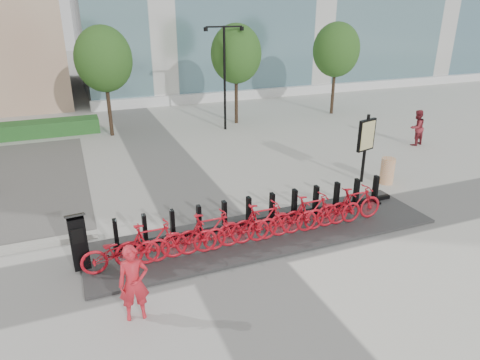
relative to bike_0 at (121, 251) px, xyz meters
name	(u,v)px	position (x,y,z in m)	size (l,w,h in m)	color
ground	(226,249)	(2.60, 0.05, -0.56)	(120.00, 120.00, 0.00)	beige
hedge_b	(34,129)	(-2.40, 13.25, -0.21)	(6.00, 1.20, 0.70)	#276629
tree_1	(104,59)	(1.10, 12.05, 3.03)	(2.60, 2.60, 5.10)	#473426
tree_2	(236,54)	(7.60, 12.05, 3.03)	(2.60, 2.60, 5.10)	#473426
tree_3	(336,50)	(13.60, 12.05, 3.03)	(2.60, 2.60, 5.10)	#473426
streetlamp	(224,66)	(6.60, 11.05, 2.58)	(2.00, 0.20, 5.00)	black
dock_pad	(266,233)	(3.90, 0.35, -0.52)	(9.60, 2.40, 0.08)	#303030
dock_rail_posts	(262,210)	(3.96, 0.82, -0.05)	(8.02, 0.50, 0.85)	black
bike_0	(121,251)	(0.00, 0.00, 0.00)	(0.63, 1.81, 0.95)	#B00E1A
bike_1	(151,243)	(0.72, 0.00, 0.05)	(0.50, 1.76, 1.06)	#B00E1A
bike_2	(181,239)	(1.44, 0.00, 0.00)	(0.63, 1.81, 0.95)	#B00E1A
bike_3	(209,232)	(2.16, 0.00, 0.05)	(0.50, 1.76, 1.06)	#B00E1A
bike_4	(236,229)	(2.88, 0.00, 0.00)	(0.63, 1.81, 0.95)	#B00E1A
bike_5	(262,222)	(3.60, 0.00, 0.05)	(0.50, 1.76, 1.06)	#B00E1A
bike_6	(287,219)	(4.32, 0.00, 0.00)	(0.63, 1.81, 0.95)	#B00E1A
bike_7	(310,213)	(5.04, 0.00, 0.05)	(0.50, 1.76, 1.06)	#B00E1A
bike_8	(333,210)	(5.76, 0.00, 0.00)	(0.63, 1.81, 0.95)	#B00E1A
bike_9	(355,204)	(6.48, 0.00, 0.05)	(0.50, 1.76, 1.06)	#B00E1A
kiosk	(79,241)	(-0.87, 0.41, 0.22)	(0.47, 0.41, 1.44)	black
worker_red	(134,283)	(0.05, -1.75, 0.25)	(0.59, 0.39, 1.61)	red
pedestrian	(417,128)	(13.63, 5.34, 0.24)	(0.78, 0.61, 1.60)	maroon
construction_barrel	(387,171)	(9.40, 2.12, -0.09)	(0.48, 0.48, 0.93)	orange
map_sign	(366,138)	(8.69, 2.57, 1.05)	(0.80, 0.33, 2.43)	black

